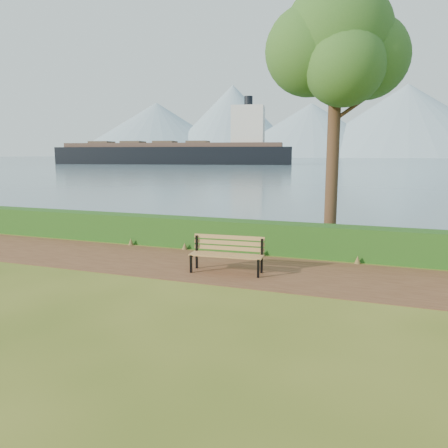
% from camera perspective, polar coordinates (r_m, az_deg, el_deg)
% --- Properties ---
extents(ground, '(140.00, 140.00, 0.00)m').
position_cam_1_polar(ground, '(12.56, -4.59, -5.63)').
color(ground, '#495919').
rests_on(ground, ground).
extents(path, '(40.00, 3.40, 0.01)m').
position_cam_1_polar(path, '(12.83, -4.03, -5.29)').
color(path, '#53301C').
rests_on(path, ground).
extents(hedge, '(32.00, 0.85, 1.00)m').
position_cam_1_polar(hedge, '(14.80, -0.41, -1.35)').
color(hedge, '#1A4915').
rests_on(hedge, ground).
extents(water, '(700.00, 510.00, 0.00)m').
position_cam_1_polar(water, '(271.09, 19.25, 8.01)').
color(water, '#455A6F').
rests_on(water, ground).
extents(mountains, '(585.00, 190.00, 70.00)m').
position_cam_1_polar(mountains, '(418.03, 18.57, 12.09)').
color(mountains, '#829CAD').
rests_on(mountains, ground).
extents(bench, '(2.03, 0.75, 0.99)m').
position_cam_1_polar(bench, '(11.87, 0.43, -3.62)').
color(bench, black).
rests_on(bench, ground).
extents(tree, '(4.63, 3.79, 9.07)m').
position_cam_1_polar(tree, '(15.85, 14.51, 21.81)').
color(tree, '#3A2418').
rests_on(tree, ground).
extents(cargo_ship, '(72.01, 24.65, 21.61)m').
position_cam_1_polar(cargo_ship, '(134.11, -5.59, 9.16)').
color(cargo_ship, black).
rests_on(cargo_ship, ground).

